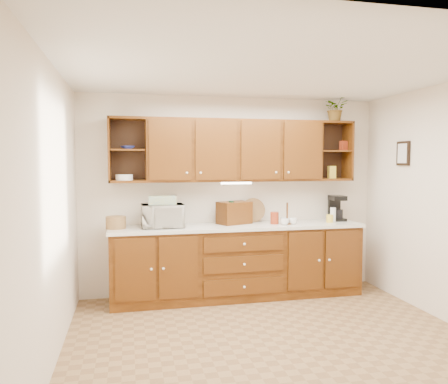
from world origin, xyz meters
name	(u,v)px	position (x,y,z in m)	size (l,w,h in m)	color
floor	(274,341)	(0.00, 0.00, 0.00)	(4.00, 4.00, 0.00)	olive
ceiling	(277,70)	(0.00, 0.00, 2.60)	(4.00, 4.00, 0.00)	white
back_wall	(232,195)	(0.00, 1.75, 1.30)	(4.00, 4.00, 0.00)	beige
left_wall	(53,214)	(-2.00, 0.00, 1.30)	(3.50, 3.50, 0.00)	beige
base_cabinets	(238,262)	(0.00, 1.45, 0.45)	(3.20, 0.60, 0.90)	#311705
countertop	(238,226)	(0.00, 1.44, 0.92)	(3.24, 0.64, 0.04)	silver
upper_cabinets	(236,150)	(0.01, 1.59, 1.89)	(3.20, 0.33, 0.80)	#311705
undercabinet_light	(236,183)	(0.00, 1.53, 1.47)	(0.40, 0.05, 0.03)	white
framed_picture	(403,153)	(1.98, 0.90, 1.85)	(0.03, 0.24, 0.30)	black
wicker_basket	(116,222)	(-1.52, 1.46, 1.01)	(0.24, 0.24, 0.15)	olive
microwave	(163,216)	(-0.96, 1.44, 1.08)	(0.51, 0.35, 0.28)	beige
towel_stack	(163,200)	(-0.96, 1.44, 1.27)	(0.33, 0.24, 0.10)	#D0CB62
wine_bottle	(231,213)	(-0.08, 1.47, 1.09)	(0.07, 0.07, 0.31)	black
woven_tray	(253,221)	(0.27, 1.67, 0.95)	(0.32, 0.32, 0.02)	olive
bread_box	(234,213)	(-0.03, 1.54, 1.08)	(0.41, 0.26, 0.29)	#311705
mug_tree	(287,221)	(0.63, 1.36, 0.98)	(0.25, 0.25, 0.28)	#311705
canister_red	(275,218)	(0.48, 1.41, 1.02)	(0.11, 0.11, 0.16)	maroon
canister_white	(333,215)	(1.31, 1.43, 1.04)	(0.07, 0.07, 0.19)	white
canister_yellow	(330,219)	(1.25, 1.39, 0.99)	(0.09, 0.09, 0.10)	yellow
coffee_maker	(337,208)	(1.43, 1.57, 1.11)	(0.20, 0.25, 0.34)	black
bowl_stack	(128,148)	(-1.37, 1.57, 1.92)	(0.16, 0.16, 0.04)	navy
plate_stack	(124,177)	(-1.41, 1.56, 1.56)	(0.21, 0.21, 0.07)	white
pantry_box_yellow	(332,172)	(1.35, 1.57, 1.60)	(0.09, 0.07, 0.17)	yellow
pantry_box_red	(344,146)	(1.52, 1.57, 1.97)	(0.09, 0.08, 0.13)	maroon
potted_plant	(336,109)	(1.38, 1.55, 2.46)	(0.31, 0.27, 0.34)	#999999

